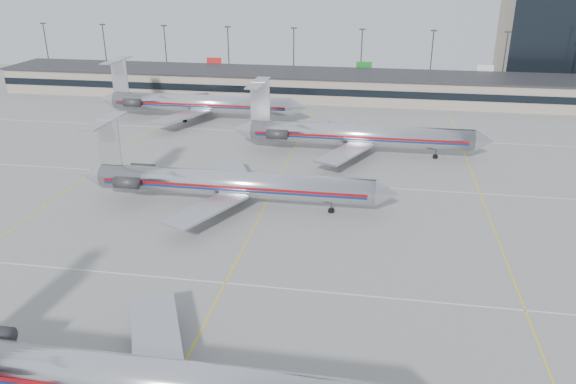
# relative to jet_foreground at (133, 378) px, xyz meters

# --- Properties ---
(ground) EXTENTS (260.00, 260.00, 0.00)m
(ground) POSITION_rel_jet_foreground_xyz_m (1.55, 8.93, -3.31)
(ground) COLOR gray
(ground) RESTS_ON ground
(apron_markings) EXTENTS (160.00, 0.15, 0.02)m
(apron_markings) POSITION_rel_jet_foreground_xyz_m (1.55, 18.93, -3.30)
(apron_markings) COLOR silver
(apron_markings) RESTS_ON ground
(terminal) EXTENTS (162.00, 17.00, 6.25)m
(terminal) POSITION_rel_jet_foreground_xyz_m (1.55, 106.91, -0.15)
(terminal) COLOR gray
(terminal) RESTS_ON ground
(light_mast_row) EXTENTS (163.60, 0.40, 15.28)m
(light_mast_row) POSITION_rel_jet_foreground_xyz_m (1.55, 120.93, 5.27)
(light_mast_row) COLOR #38383D
(light_mast_row) RESTS_ON ground
(distant_building) EXTENTS (30.00, 20.00, 25.00)m
(distant_building) POSITION_rel_jet_foreground_xyz_m (63.55, 136.93, 9.19)
(distant_building) COLOR tan
(distant_building) RESTS_ON ground
(jet_foreground) EXTENTS (43.61, 25.68, 11.42)m
(jet_foreground) POSITION_rel_jet_foreground_xyz_m (0.00, 0.00, 0.00)
(jet_foreground) COLOR silver
(jet_foreground) RESTS_ON ground
(jet_second_row) EXTENTS (44.47, 26.18, 11.64)m
(jet_second_row) POSITION_rel_jet_foreground_xyz_m (-3.42, 38.54, 0.06)
(jet_second_row) COLOR silver
(jet_second_row) RESTS_ON ground
(jet_third_row) EXTENTS (44.87, 27.60, 12.27)m
(jet_third_row) POSITION_rel_jet_foreground_xyz_m (12.26, 63.94, 0.25)
(jet_third_row) COLOR silver
(jet_third_row) RESTS_ON ground
(jet_back_row) EXTENTS (45.38, 27.92, 12.41)m
(jet_back_row) POSITION_rel_jet_foreground_xyz_m (-21.94, 81.79, 0.29)
(jet_back_row) COLOR silver
(jet_back_row) RESTS_ON ground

